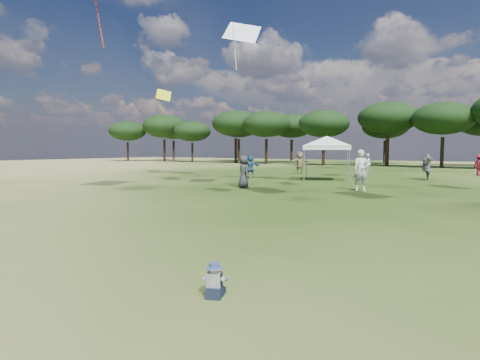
% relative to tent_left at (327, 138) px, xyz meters
% --- Properties ---
extents(tent_left, '(5.28, 5.28, 3.06)m').
position_rel_tent_left_xyz_m(tent_left, '(0.00, 0.00, 0.00)').
color(tent_left, gray).
rests_on(tent_left, ground).
extents(toddler, '(0.35, 0.38, 0.47)m').
position_rel_tent_left_xyz_m(toddler, '(6.21, -19.65, -2.42)').
color(toddler, black).
rests_on(toddler, ground).
extents(festival_crowd, '(27.27, 23.48, 1.93)m').
position_rel_tent_left_xyz_m(festival_crowd, '(7.35, 3.09, -1.78)').
color(festival_crowd, black).
rests_on(festival_crowd, ground).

